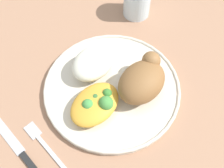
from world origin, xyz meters
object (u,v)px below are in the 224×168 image
Objects in this scene: plate at (112,88)px; mac_cheese_with_broccoli at (96,104)px; roasted_chicken at (142,80)px; water_glass at (137,1)px; rice_pile at (93,63)px; fork at (46,146)px; knife at (22,153)px.

plate is 0.06m from mac_cheese_with_broccoli.
roasted_chicken reaches higher than mac_cheese_with_broccoli.
mac_cheese_with_broccoli is 1.39× the size of water_glass.
water_glass is (0.21, 0.04, 0.00)m from rice_pile.
roasted_chicken is 0.85× the size of fork.
roasted_chicken is at bearing -19.14° from knife.
mac_cheese_with_broccoli is 0.12m from fork.
plate is at bearing 126.43° from roasted_chicken.
water_glass is (0.27, 0.11, 0.01)m from mac_cheese_with_broccoli.
plate is 3.61× the size of water_glass.
roasted_chicken is (0.04, -0.05, 0.04)m from plate.
water_glass reaches higher than rice_pile.
plate reaches higher than knife.
roasted_chicken is at bearing -23.91° from mac_cheese_with_broccoli.
knife is 0.44m from water_glass.
rice_pile is 0.87× the size of mac_cheese_with_broccoli.
rice_pile is 0.23m from knife.
roasted_chicken reaches higher than plate.
plate is at bearing -96.07° from rice_pile.
knife is at bearing 163.83° from mac_cheese_with_broccoli.
plate reaches higher than fork.
plate is at bearing -154.53° from water_glass.
fork is (-0.21, 0.06, -0.04)m from roasted_chicken.
knife is at bearing -174.71° from rice_pile.
rice_pile is 1.21× the size of water_glass.
knife is at bearing 169.89° from plate.
rice_pile is at bearing 105.45° from roasted_chicken.
fork is at bearing -167.38° from water_glass.
fork is (-0.18, -0.05, -0.04)m from rice_pile.
rice_pile reaches higher than mac_cheese_with_broccoli.
plate is at bearing -10.11° from knife.
mac_cheese_with_broccoli is 0.78× the size of fork.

